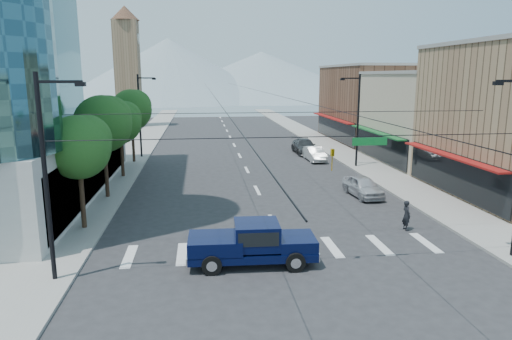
% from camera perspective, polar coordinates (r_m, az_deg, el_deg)
% --- Properties ---
extents(ground, '(160.00, 160.00, 0.00)m').
position_cam_1_polar(ground, '(22.72, 4.64, -11.22)').
color(ground, '#28282B').
rests_on(ground, ground).
extents(sidewalk_left, '(4.00, 120.00, 0.15)m').
position_cam_1_polar(sidewalk_left, '(61.59, -14.10, 3.17)').
color(sidewalk_left, gray).
rests_on(sidewalk_left, ground).
extents(sidewalk_right, '(4.00, 120.00, 0.15)m').
position_cam_1_polar(sidewalk_right, '(63.25, 8.05, 3.63)').
color(sidewalk_right, gray).
rests_on(sidewalk_right, ground).
extents(shop_mid, '(12.00, 14.00, 9.00)m').
position_cam_1_polar(shop_mid, '(50.88, 21.73, 5.99)').
color(shop_mid, tan).
rests_on(shop_mid, ground).
extents(shop_far, '(12.00, 18.00, 10.00)m').
position_cam_1_polar(shop_far, '(65.30, 15.04, 7.94)').
color(shop_far, brown).
rests_on(shop_far, ground).
extents(clock_tower, '(4.80, 4.80, 20.40)m').
position_cam_1_polar(clock_tower, '(83.39, -15.77, 12.52)').
color(clock_tower, '#8C6B4C').
rests_on(clock_tower, ground).
extents(mountain_left, '(80.00, 80.00, 22.00)m').
position_cam_1_polar(mountain_left, '(170.82, -10.82, 12.23)').
color(mountain_left, gray).
rests_on(mountain_left, ground).
extents(mountain_right, '(90.00, 90.00, 18.00)m').
position_cam_1_polar(mountain_right, '(182.11, 0.70, 11.76)').
color(mountain_right, gray).
rests_on(mountain_right, ground).
extents(tree_near, '(3.65, 3.64, 6.71)m').
position_cam_1_polar(tree_near, '(27.68, -21.04, 2.94)').
color(tree_near, black).
rests_on(tree_near, ground).
extents(tree_midnear, '(4.09, 4.09, 7.52)m').
position_cam_1_polar(tree_midnear, '(34.40, -18.36, 5.71)').
color(tree_midnear, black).
rests_on(tree_midnear, ground).
extents(tree_midfar, '(3.65, 3.64, 6.71)m').
position_cam_1_polar(tree_midfar, '(41.31, -16.45, 5.89)').
color(tree_midfar, black).
rests_on(tree_midfar, ground).
extents(tree_far, '(4.09, 4.09, 7.52)m').
position_cam_1_polar(tree_far, '(48.16, -15.16, 7.44)').
color(tree_far, black).
rests_on(tree_far, ground).
extents(signal_rig, '(21.80, 0.20, 9.00)m').
position_cam_1_polar(signal_rig, '(20.43, 5.94, -0.20)').
color(signal_rig, black).
rests_on(signal_rig, ground).
extents(lamp_pole_nw, '(2.00, 0.25, 9.00)m').
position_cam_1_polar(lamp_pole_nw, '(51.02, -14.22, 6.97)').
color(lamp_pole_nw, black).
rests_on(lamp_pole_nw, ground).
extents(lamp_pole_ne, '(2.00, 0.25, 9.00)m').
position_cam_1_polar(lamp_pole_ne, '(45.21, 12.48, 6.49)').
color(lamp_pole_ne, black).
rests_on(lamp_pole_ne, ground).
extents(pickup_truck, '(6.20, 2.56, 2.07)m').
position_cam_1_polar(pickup_truck, '(21.87, -0.56, -9.06)').
color(pickup_truck, '#070D33').
rests_on(pickup_truck, ground).
extents(pedestrian, '(0.47, 0.68, 1.78)m').
position_cam_1_polar(pedestrian, '(27.98, 18.29, -5.40)').
color(pedestrian, black).
rests_on(pedestrian, ground).
extents(parked_car_near, '(2.19, 4.62, 1.53)m').
position_cam_1_polar(parked_car_near, '(34.87, 13.22, -2.00)').
color(parked_car_near, '#BBBABF').
rests_on(parked_car_near, ground).
extents(parked_car_mid, '(1.69, 4.54, 1.48)m').
position_cam_1_polar(parked_car_mid, '(48.57, 7.33, 2.01)').
color(parked_car_mid, silver).
rests_on(parked_car_mid, ground).
extents(parked_car_far, '(2.32, 5.67, 1.64)m').
position_cam_1_polar(parked_car_far, '(53.06, 6.09, 2.95)').
color(parked_car_far, '#303033').
rests_on(parked_car_far, ground).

